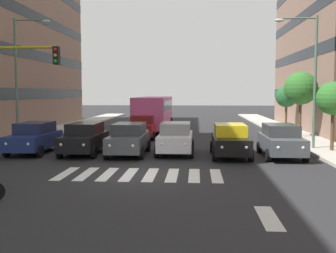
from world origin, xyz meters
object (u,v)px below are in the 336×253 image
at_px(car_5, 34,137).
at_px(street_tree_2, 301,88).
at_px(car_row2_0, 143,126).
at_px(street_lamp_left, 309,69).
at_px(car_3, 129,139).
at_px(street_lamp_right, 21,69).
at_px(car_1, 230,140).
at_px(street_tree_3, 286,97).
at_px(car_2, 176,138).
at_px(car_4, 84,138).
at_px(bus_behind_traffic, 154,110).
at_px(car_0, 281,140).
at_px(street_tree_1, 333,99).

distance_m(car_5, street_tree_2, 18.92).
height_order(car_row2_0, street_lamp_left, street_lamp_left).
height_order(car_3, street_lamp_right, street_lamp_right).
relative_size(car_3, street_tree_2, 0.93).
height_order(car_1, street_lamp_right, street_lamp_right).
distance_m(car_5, street_tree_3, 22.33).
relative_size(car_2, car_row2_0, 1.00).
distance_m(car_2, street_lamp_left, 8.79).
bearing_deg(car_4, car_row2_0, -105.83).
bearing_deg(street_lamp_left, bus_behind_traffic, -46.57).
xyz_separation_m(car_5, street_lamp_left, (-15.58, -2.21, 3.85)).
bearing_deg(street_lamp_right, street_tree_3, -150.02).
bearing_deg(car_0, street_lamp_left, -127.59).
relative_size(car_4, street_tree_3, 1.15).
xyz_separation_m(car_2, car_3, (2.52, 0.64, 0.00)).
bearing_deg(street_lamp_left, car_3, 13.97).
distance_m(car_1, street_lamp_left, 6.70).
bearing_deg(car_1, bus_behind_traffic, -68.02).
xyz_separation_m(car_2, street_tree_3, (-9.05, -14.04, 2.14)).
bearing_deg(bus_behind_traffic, street_tree_3, -173.19).
xyz_separation_m(car_1, street_tree_2, (-5.85, -8.99, 2.80)).
bearing_deg(street_lamp_left, street_tree_1, 138.23).
height_order(street_lamp_left, street_lamp_right, street_lamp_right).
relative_size(car_0, street_tree_2, 0.93).
relative_size(car_3, street_tree_3, 1.15).
bearing_deg(bus_behind_traffic, car_4, 79.25).
bearing_deg(street_tree_3, car_3, 51.74).
bearing_deg(street_tree_2, car_0, 70.30).
relative_size(car_4, street_tree_1, 1.15).
height_order(car_2, bus_behind_traffic, bus_behind_traffic).
bearing_deg(car_1, car_4, -2.87).
height_order(car_row2_0, street_tree_3, street_tree_3).
xyz_separation_m(car_4, street_lamp_right, (5.04, -3.49, 4.00)).
bearing_deg(street_lamp_left, street_tree_2, -100.18).
bearing_deg(car_1, street_tree_2, -123.03).
xyz_separation_m(bus_behind_traffic, street_tree_1, (-11.29, 11.75, 1.19)).
bearing_deg(car_2, street_tree_3, -122.81).
xyz_separation_m(car_1, street_lamp_left, (-4.73, -2.76, 3.85)).
xyz_separation_m(car_row2_0, bus_behind_traffic, (-0.27, -5.29, 0.97)).
bearing_deg(street_lamp_left, car_row2_0, -27.62).
height_order(car_row2_0, street_tree_2, street_tree_2).
xyz_separation_m(street_lamp_left, street_lamp_right, (17.72, -1.12, 0.15)).
relative_size(street_lamp_left, street_tree_3, 1.98).
relative_size(car_3, street_lamp_right, 0.56).
relative_size(car_5, street_tree_1, 1.15).
height_order(car_1, car_3, same).
bearing_deg(car_1, street_tree_1, -163.04).
height_order(car_5, street_lamp_right, street_lamp_right).
relative_size(car_1, car_5, 1.00).
relative_size(car_2, street_tree_2, 0.93).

